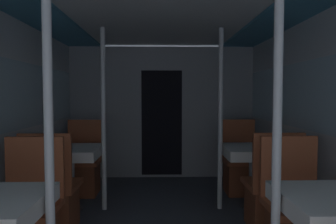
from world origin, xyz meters
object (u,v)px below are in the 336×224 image
support_pole_right_1 (220,119)px  support_pole_left_0 (49,143)px  dining_table_left_1 (70,156)px  chair_left_near_1 (53,202)px  support_pole_right_0 (277,143)px  chair_right_near_1 (271,200)px  support_pole_left_1 (104,120)px  chair_left_far_1 (83,172)px  chair_right_far_1 (241,171)px  dining_table_right_1 (254,155)px

support_pole_right_1 → support_pole_left_0: bearing=-126.3°
dining_table_left_1 → chair_left_near_1: (0.00, -0.60, -0.33)m
support_pole_right_0 → chair_right_near_1: bearing=72.2°
dining_table_left_1 → support_pole_left_1: 0.57m
chair_left_near_1 → support_pole_left_1: bearing=57.2°
chair_left_far_1 → dining_table_left_1: bearing=90.0°
dining_table_left_1 → chair_right_far_1: size_ratio=0.74×
chair_right_far_1 → support_pole_left_0: bearing=54.6°
support_pole_right_0 → support_pole_right_1: bearing=90.0°
support_pole_right_1 → support_pole_left_1: bearing=180.0°
support_pole_left_0 → chair_left_near_1: size_ratio=2.13×
chair_left_far_1 → support_pole_left_1: size_ratio=0.47×
support_pole_left_0 → chair_left_near_1: bearing=107.8°
dining_table_right_1 → chair_right_far_1: size_ratio=0.74×
support_pole_right_0 → chair_right_far_1: bearing=80.9°
chair_right_far_1 → support_pole_right_1: 1.03m
chair_left_far_1 → support_pole_left_1: bearing=122.8°
chair_left_far_1 → dining_table_right_1: bearing=164.0°
support_pole_left_1 → chair_left_near_1: bearing=-122.8°
support_pole_left_1 → dining_table_right_1: support_pole_left_1 is taller
chair_left_near_1 → chair_left_far_1: 1.21m
dining_table_left_1 → support_pole_right_1: size_ratio=0.35×
support_pole_right_0 → support_pole_left_0: bearing=180.0°
support_pole_left_1 → chair_right_near_1: 1.97m
dining_table_left_1 → chair_right_far_1: (2.11, 0.60, -0.33)m
dining_table_left_1 → support_pole_left_1: size_ratio=0.35×
chair_left_near_1 → support_pole_right_0: bearing=-35.2°
support_pole_left_1 → chair_right_far_1: (1.72, 0.60, -0.74)m
chair_right_near_1 → chair_right_far_1: size_ratio=1.00×
support_pole_left_1 → chair_right_far_1: bearing=19.3°
support_pole_left_1 → chair_right_far_1: size_ratio=2.13×
chair_left_near_1 → chair_right_near_1: (2.11, 0.00, 0.00)m
chair_left_far_1 → support_pole_right_1: bearing=160.7°
chair_left_far_1 → support_pole_right_1: (1.72, -0.60, 0.74)m
support_pole_left_0 → support_pole_right_0: same height
support_pole_right_0 → dining_table_right_1: bearing=77.9°
dining_table_left_1 → support_pole_right_0: (1.72, -1.82, 0.41)m
chair_right_far_1 → support_pole_right_1: (-0.39, -0.60, 0.74)m
support_pole_left_0 → support_pole_left_1: 1.82m
chair_right_near_1 → dining_table_right_1: bearing=90.0°
support_pole_right_1 → support_pole_right_0: bearing=-90.0°
dining_table_right_1 → chair_left_far_1: bearing=164.0°
support_pole_left_1 → dining_table_right_1: 1.77m
chair_left_far_1 → chair_right_near_1: size_ratio=1.00×
chair_left_far_1 → support_pole_left_1: support_pole_left_1 is taller
support_pole_left_0 → dining_table_right_1: size_ratio=2.88×
dining_table_left_1 → chair_left_near_1: bearing=-90.0°
chair_right_far_1 → chair_right_near_1: bearing=90.0°
support_pole_right_1 → chair_right_far_1: bearing=57.2°
support_pole_right_0 → dining_table_right_1: 1.90m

